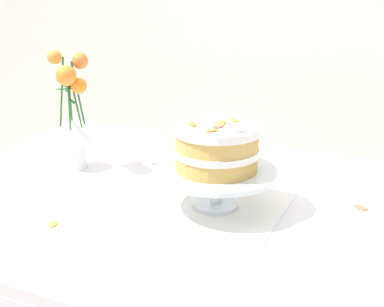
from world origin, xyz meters
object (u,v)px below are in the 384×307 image
Objects in this scene: dining_table at (172,229)px; layer_cake at (217,147)px; cake_stand at (216,176)px; flower_vase at (72,119)px.

layer_cake is at bearing -6.34° from dining_table.
flower_vase is (-0.48, 0.09, 0.07)m from cake_stand.
layer_cake reaches higher than dining_table.
cake_stand is (0.13, -0.01, 0.17)m from dining_table.
layer_cake is (0.00, -0.00, 0.07)m from cake_stand.
layer_cake is at bearing -10.08° from flower_vase.
flower_vase reaches higher than dining_table.
dining_table is 0.43m from flower_vase.
flower_vase is at bearing 169.92° from cake_stand.
dining_table is 0.21m from cake_stand.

